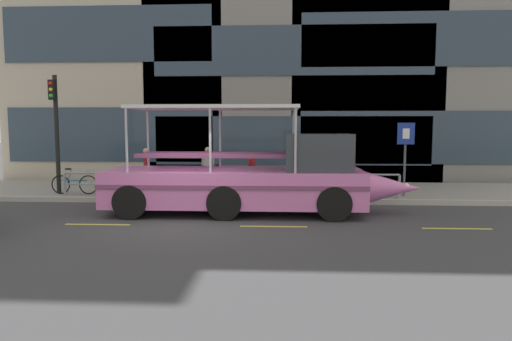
{
  "coord_description": "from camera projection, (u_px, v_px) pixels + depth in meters",
  "views": [
    {
      "loc": [
        2.57,
        -12.65,
        2.67
      ],
      "look_at": [
        1.82,
        1.57,
        1.3
      ],
      "focal_mm": 32.3,
      "sensor_mm": 36.0,
      "label": 1
    }
  ],
  "objects": [
    {
      "name": "pedestrian_near_bow",
      "position": [
        332.0,
        165.0,
        16.99
      ],
      "size": [
        0.3,
        0.49,
        1.78
      ],
      "color": "black",
      "rests_on": "sidewalk"
    },
    {
      "name": "ground_plane",
      "position": [
        189.0,
        221.0,
        12.97
      ],
      "size": [
        120.0,
        120.0,
        0.0
      ],
      "primitive_type": "plane",
      "color": "#3D3D3F"
    },
    {
      "name": "curb_guardrail",
      "position": [
        229.0,
        181.0,
        16.29
      ],
      "size": [
        12.01,
        0.09,
        0.85
      ],
      "color": "gray",
      "rests_on": "sidewalk"
    },
    {
      "name": "sidewalk",
      "position": [
        216.0,
        191.0,
        18.53
      ],
      "size": [
        32.0,
        4.8,
        0.18
      ],
      "primitive_type": "cube",
      "color": "gray",
      "rests_on": "ground_plane"
    },
    {
      "name": "lane_centreline",
      "position": [
        185.0,
        225.0,
        12.42
      ],
      "size": [
        25.8,
        0.12,
        0.01
      ],
      "color": "#DBD64C",
      "rests_on": "ground_plane"
    },
    {
      "name": "leaned_bicycle",
      "position": [
        74.0,
        184.0,
        16.91
      ],
      "size": [
        1.74,
        0.46,
        0.96
      ],
      "color": "black",
      "rests_on": "sidewalk"
    },
    {
      "name": "duck_tour_boat",
      "position": [
        253.0,
        179.0,
        14.1
      ],
      "size": [
        9.71,
        2.52,
        3.29
      ],
      "color": "pink",
      "rests_on": "ground_plane"
    },
    {
      "name": "pedestrian_mid_right",
      "position": [
        208.0,
        164.0,
        17.78
      ],
      "size": [
        0.49,
        0.23,
        1.7
      ],
      "color": "black",
      "rests_on": "sidewalk"
    },
    {
      "name": "curb_edge",
      "position": [
        206.0,
        200.0,
        16.05
      ],
      "size": [
        32.0,
        0.18,
        0.18
      ],
      "primitive_type": "cube",
      "color": "#B2ADA3",
      "rests_on": "ground_plane"
    },
    {
      "name": "pedestrian_near_stern",
      "position": [
        146.0,
        165.0,
        18.0
      ],
      "size": [
        0.24,
        0.47,
        1.64
      ],
      "color": "#1E2338",
      "rests_on": "sidewalk"
    },
    {
      "name": "pedestrian_mid_left",
      "position": [
        252.0,
        168.0,
        17.51
      ],
      "size": [
        0.27,
        0.4,
        1.5
      ],
      "color": "#1E2338",
      "rests_on": "sidewalk"
    },
    {
      "name": "traffic_light_pole",
      "position": [
        56.0,
        122.0,
        16.96
      ],
      "size": [
        0.24,
        0.46,
        4.36
      ],
      "color": "black",
      "rests_on": "sidewalk"
    },
    {
      "name": "parking_sign",
      "position": [
        405.0,
        147.0,
        16.29
      ],
      "size": [
        0.6,
        0.12,
        2.62
      ],
      "color": "#4C4F54",
      "rests_on": "sidewalk"
    }
  ]
}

